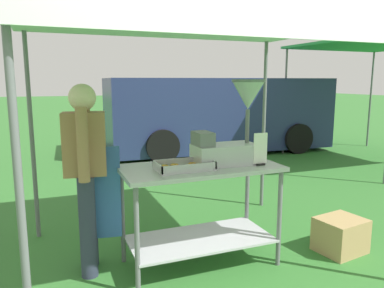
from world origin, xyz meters
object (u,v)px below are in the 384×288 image
vendor (87,169)px  van_navy (218,113)px  stall_canopy (196,26)px  donut_cart (200,194)px  supply_crate (340,235)px  menu_sign (260,151)px  donut_tray (184,167)px  donut_fryer (232,130)px

vendor → van_navy: (3.48, 4.77, -0.03)m
stall_canopy → van_navy: stall_canopy is taller
stall_canopy → donut_cart: size_ratio=2.14×
vendor → supply_crate: size_ratio=3.38×
menu_sign → van_navy: van_navy is taller
supply_crate → stall_canopy: bearing=164.5°
menu_sign → supply_crate: (0.85, -0.11, -0.86)m
donut_tray → van_navy: (2.73, 5.08, -0.05)m
stall_canopy → donut_fryer: size_ratio=3.96×
stall_canopy → menu_sign: 1.20m
vendor → van_navy: size_ratio=0.31×
donut_tray → vendor: size_ratio=0.29×
stall_canopy → supply_crate: stall_canopy is taller
vendor → supply_crate: 2.45m
donut_fryer → menu_sign: donut_fryer is taller
donut_fryer → menu_sign: (0.20, -0.14, -0.18)m
vendor → supply_crate: bearing=-12.6°
menu_sign → supply_crate: bearing=-7.7°
donut_tray → menu_sign: size_ratio=1.65×
donut_tray → donut_cart: bearing=22.3°
donut_fryer → menu_sign: 0.31m
stall_canopy → donut_cart: bearing=-90.0°
donut_cart → menu_sign: menu_sign is taller
supply_crate → van_navy: van_navy is taller
menu_sign → van_navy: 5.56m
donut_fryer → supply_crate: donut_fryer is taller
stall_canopy → supply_crate: size_ratio=6.18×
menu_sign → vendor: 1.49m
van_navy → stall_canopy: bearing=-117.5°
vendor → van_navy: van_navy is taller
menu_sign → donut_tray: bearing=172.7°
stall_canopy → van_navy: (2.55, 4.91, -1.21)m
menu_sign → vendor: (-1.43, 0.39, -0.12)m
donut_cart → van_navy: bearing=63.0°
donut_cart → donut_fryer: 0.63m
donut_fryer → vendor: size_ratio=0.46×
donut_tray → donut_fryer: bearing=6.8°
donut_tray → van_navy: bearing=61.7°
supply_crate → donut_fryer: bearing=166.2°
supply_crate → menu_sign: bearing=172.3°
donut_tray → van_navy: 5.77m
donut_cart → van_navy: (2.55, 5.01, 0.23)m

